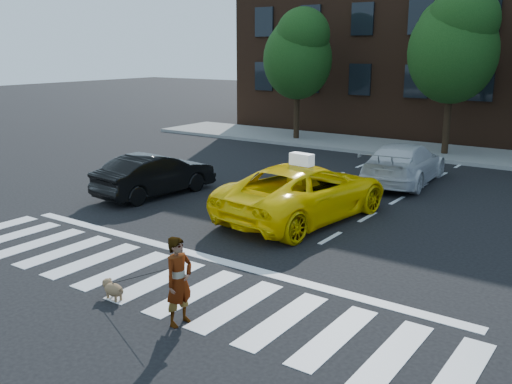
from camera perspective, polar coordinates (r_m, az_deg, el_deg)
ground at (r=11.84m, az=-9.80°, el=-8.77°), size 120.00×120.00×0.00m
crosswalk at (r=11.84m, az=-9.80°, el=-8.74°), size 13.00×2.40×0.01m
stop_line at (r=12.93m, az=-4.79°, el=-6.56°), size 12.00×0.30×0.01m
sidewalk_far at (r=26.71m, az=17.59°, el=3.83°), size 30.00×4.00×0.15m
building at (r=33.60m, az=22.46°, el=15.60°), size 26.00×10.00×12.00m
tree_left at (r=28.73m, az=4.24°, el=13.89°), size 3.39×3.38×6.50m
tree_mid at (r=25.69m, az=19.22°, el=14.05°), size 3.69×3.69×7.10m
taxi at (r=15.67m, az=4.90°, el=0.06°), size 3.16×5.77×1.53m
black_sedan at (r=18.42m, az=-10.04°, el=1.72°), size 1.82×4.18×1.34m
white_suv at (r=20.45m, az=14.60°, el=2.82°), size 2.37×5.00×1.41m
woman at (r=9.77m, az=-7.71°, el=-8.83°), size 0.40×0.59×1.56m
dog at (r=11.15m, az=-14.17°, el=-9.34°), size 0.63×0.30×0.36m
taxi_sign at (r=15.30m, az=4.59°, el=3.28°), size 0.68×0.35×0.32m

